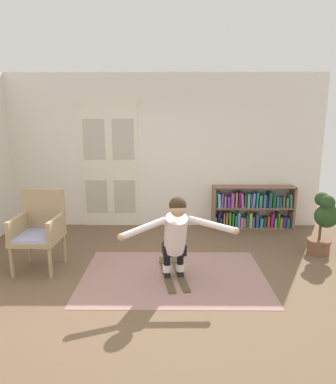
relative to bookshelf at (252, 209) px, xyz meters
name	(u,v)px	position (x,y,z in m)	size (l,w,h in m)	color
ground_plane	(161,289)	(-1.68, -2.39, -0.37)	(7.20, 7.20, 0.00)	brown
back_wall	(165,152)	(-1.68, 0.21, 1.08)	(6.00, 0.10, 2.90)	silver
double_door	(110,164)	(-2.73, 0.15, 0.86)	(1.22, 0.05, 2.45)	silver
rug	(174,276)	(-1.52, -2.06, -0.37)	(2.44, 1.63, 0.01)	#9A716B
bookshelf	(252,209)	(0.00, 0.00, 0.00)	(1.55, 0.30, 0.82)	#815C47
wicker_chair	(39,228)	(-3.39, -1.78, 0.21)	(0.63, 0.63, 1.10)	tan
potted_plant	(324,221)	(0.81, -1.25, 0.16)	(0.44, 0.39, 0.96)	brown
skis_pair	(173,274)	(-1.53, -2.03, -0.35)	(0.42, 0.99, 0.07)	#4F3F27
person_skier	(176,233)	(-1.50, -2.22, 0.30)	(1.45, 0.70, 1.09)	white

